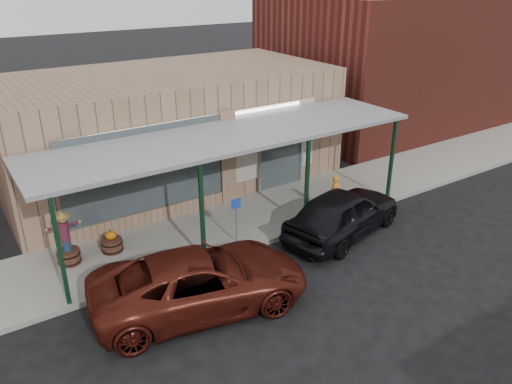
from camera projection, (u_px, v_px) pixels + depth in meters
ground at (302, 279)px, 13.30m from camera, size 120.00×120.00×0.00m
sidewalk at (233, 224)px, 16.01m from camera, size 40.00×3.20×0.15m
storefront at (169, 129)px, 18.66m from camera, size 12.00×6.25×4.20m
awning at (232, 137)px, 14.78m from camera, size 12.00×3.00×3.04m
block_buildings_near at (202, 74)px, 19.77m from camera, size 61.00×8.00×8.00m
barrel_scarecrow at (67, 246)px, 13.56m from camera, size 0.92×0.78×1.57m
barrel_pumpkin at (112, 243)px, 14.25m from camera, size 0.70×0.70×0.70m
handicap_sign at (236, 215)px, 14.42m from camera, size 0.29×0.04×1.42m
parked_sedan at (343, 212)px, 15.26m from camera, size 4.73×2.81×1.54m
car_maroon at (200, 281)px, 11.97m from camera, size 5.60×3.38×1.46m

